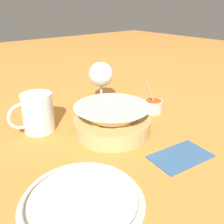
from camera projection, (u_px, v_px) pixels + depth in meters
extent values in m
plane|color=orange|center=(119.00, 131.00, 0.73)|extent=(4.00, 4.00, 0.00)
cylinder|color=tan|center=(112.00, 125.00, 0.71)|extent=(0.22, 0.22, 0.04)
cone|color=beige|center=(112.00, 119.00, 0.71)|extent=(0.21, 0.21, 0.08)
cylinder|color=#3D842D|center=(112.00, 125.00, 0.71)|extent=(0.16, 0.16, 0.01)
pyramid|color=#CC8E42|center=(98.00, 120.00, 0.67)|extent=(0.09, 0.09, 0.05)
pyramid|color=#CC8E42|center=(123.00, 121.00, 0.67)|extent=(0.08, 0.07, 0.05)
pyramid|color=#CC8E42|center=(126.00, 111.00, 0.72)|extent=(0.08, 0.07, 0.05)
pyramid|color=#CC8E42|center=(101.00, 109.00, 0.73)|extent=(0.08, 0.08, 0.06)
cylinder|color=#B7B7BC|center=(153.00, 106.00, 0.85)|extent=(0.06, 0.06, 0.04)
cylinder|color=#CC4C14|center=(153.00, 104.00, 0.85)|extent=(0.05, 0.05, 0.03)
cylinder|color=#B7B7BC|center=(152.00, 96.00, 0.83)|extent=(0.06, 0.01, 0.10)
cylinder|color=silver|center=(101.00, 105.00, 0.91)|extent=(0.07, 0.07, 0.00)
cylinder|color=silver|center=(101.00, 95.00, 0.89)|extent=(0.01, 0.01, 0.08)
sphere|color=silver|center=(101.00, 74.00, 0.86)|extent=(0.09, 0.09, 0.09)
sphere|color=#DBD17A|center=(101.00, 77.00, 0.87)|extent=(0.06, 0.06, 0.06)
cylinder|color=silver|center=(38.00, 112.00, 0.71)|extent=(0.09, 0.09, 0.11)
cylinder|color=#935119|center=(39.00, 117.00, 0.72)|extent=(0.07, 0.07, 0.08)
torus|color=silver|center=(21.00, 116.00, 0.68)|extent=(0.08, 0.01, 0.08)
cylinder|color=silver|center=(82.00, 201.00, 0.47)|extent=(0.24, 0.24, 0.01)
torus|color=silver|center=(82.00, 199.00, 0.46)|extent=(0.23, 0.23, 0.01)
cube|color=#38608E|center=(180.00, 156.00, 0.61)|extent=(0.16, 0.11, 0.01)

